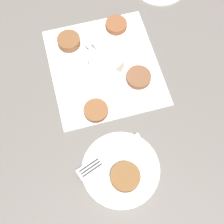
{
  "coord_description": "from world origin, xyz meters",
  "views": [
    {
      "loc": [
        0.4,
        -0.11,
        0.73
      ],
      "look_at": [
        0.12,
        -0.0,
        0.02
      ],
      "focal_mm": 50.0,
      "sensor_mm": 36.0,
      "label": 1
    }
  ],
  "objects_px": {
    "fritter_on_plate": "(125,177)",
    "sauce_bowl": "(107,61)",
    "fork": "(103,159)",
    "serving_plate": "(121,169)"
  },
  "relations": [
    {
      "from": "fritter_on_plate",
      "to": "fork",
      "type": "height_order",
      "value": "fritter_on_plate"
    },
    {
      "from": "fritter_on_plate",
      "to": "fork",
      "type": "distance_m",
      "value": 0.07
    },
    {
      "from": "fork",
      "to": "fritter_on_plate",
      "type": "bearing_deg",
      "value": 30.58
    },
    {
      "from": "serving_plate",
      "to": "fritter_on_plate",
      "type": "distance_m",
      "value": 0.03
    },
    {
      "from": "sauce_bowl",
      "to": "serving_plate",
      "type": "distance_m",
      "value": 0.29
    },
    {
      "from": "fritter_on_plate",
      "to": "sauce_bowl",
      "type": "bearing_deg",
      "value": 168.0
    },
    {
      "from": "sauce_bowl",
      "to": "fritter_on_plate",
      "type": "height_order",
      "value": "sauce_bowl"
    },
    {
      "from": "sauce_bowl",
      "to": "fork",
      "type": "height_order",
      "value": "sauce_bowl"
    },
    {
      "from": "sauce_bowl",
      "to": "fritter_on_plate",
      "type": "bearing_deg",
      "value": -12.0
    },
    {
      "from": "serving_plate",
      "to": "fork",
      "type": "xyz_separation_m",
      "value": [
        -0.03,
        -0.03,
        0.01
      ]
    }
  ]
}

